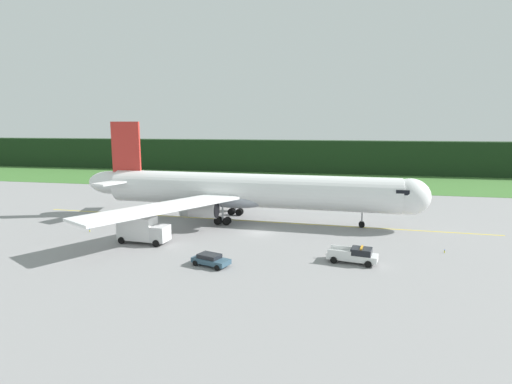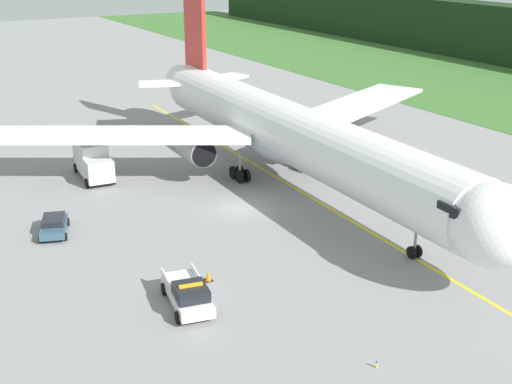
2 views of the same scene
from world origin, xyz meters
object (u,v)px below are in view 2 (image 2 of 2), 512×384
airliner (286,132)px  ops_pickup_truck (188,294)px  catering_truck (93,159)px  apron_cone (208,276)px  staff_car (54,225)px

airliner → ops_pickup_truck: bearing=-46.1°
catering_truck → ops_pickup_truck: bearing=-5.1°
airliner → apron_cone: (14.28, -14.92, -4.53)m
catering_truck → airliner: bearing=55.9°
ops_pickup_truck → apron_cone: bearing=134.6°
catering_truck → staff_car: catering_truck is taller
apron_cone → catering_truck: bearing=-179.6°
ops_pickup_truck → catering_truck: (-27.02, 2.43, 0.92)m
airliner → staff_car: 22.17m
staff_car → apron_cone: bearing=27.8°
catering_truck → staff_car: size_ratio=1.50×
ops_pickup_truck → catering_truck: 27.15m
ops_pickup_truck → catering_truck: bearing=174.9°
catering_truck → apron_cone: 24.52m
staff_car → airliner: bearing=93.6°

